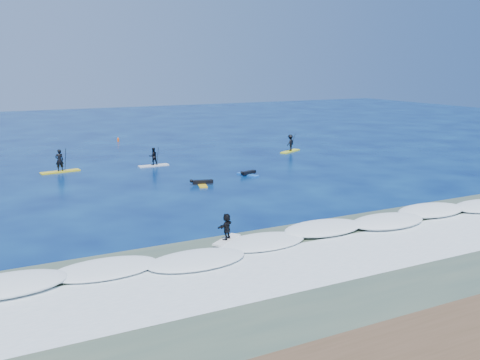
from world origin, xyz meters
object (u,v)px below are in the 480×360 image
prone_paddler_near (202,183)px  sup_paddler_center (153,158)px  prone_paddler_far (248,173)px  wave_surfer (227,228)px  sup_paddler_left (60,164)px  marker_buoy (118,140)px  sup_paddler_right (290,144)px

prone_paddler_near → sup_paddler_center: bearing=20.1°
prone_paddler_far → wave_surfer: wave_surfer is taller
sup_paddler_left → prone_paddler_far: (13.55, -8.42, -0.56)m
sup_paddler_center → prone_paddler_near: bearing=-84.8°
sup_paddler_left → prone_paddler_near: sup_paddler_left is taller
sup_paddler_center → marker_buoy: size_ratio=4.74×
sup_paddler_right → prone_paddler_far: size_ratio=1.38×
sup_paddler_center → prone_paddler_near: size_ratio=1.17×
sup_paddler_center → wave_surfer: bearing=-98.9°
sup_paddler_left → sup_paddler_center: sup_paddler_left is taller
prone_paddler_near → marker_buoy: 25.66m
sup_paddler_center → marker_buoy: bearing=85.9°
prone_paddler_near → wave_surfer: size_ratio=1.19×
marker_buoy → sup_paddler_right: bearing=-47.8°
sup_paddler_left → wave_surfer: 23.48m
prone_paddler_near → marker_buoy: (0.36, 25.66, 0.09)m
sup_paddler_right → prone_paddler_near: size_ratio=1.27×
sup_paddler_center → prone_paddler_far: sup_paddler_center is taller
sup_paddler_left → sup_paddler_right: bearing=-6.3°
prone_paddler_near → sup_paddler_right: bearing=-40.1°
sup_paddler_left → wave_surfer: size_ratio=1.69×
sup_paddler_left → sup_paddler_right: (23.16, 0.17, 0.10)m
sup_paddler_center → wave_surfer: sup_paddler_center is taller
sup_paddler_right → prone_paddler_near: 17.64m
sup_paddler_left → sup_paddler_right: sup_paddler_left is taller
prone_paddler_near → prone_paddler_far: 5.05m
sup_paddler_left → wave_surfer: bearing=-85.7°
sup_paddler_left → wave_surfer: sup_paddler_left is taller
wave_surfer → marker_buoy: 39.02m
sup_paddler_center → sup_paddler_left: bearing=172.9°
prone_paddler_near → prone_paddler_far: prone_paddler_near is taller
sup_paddler_right → wave_surfer: (-18.67, -23.21, 0.02)m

